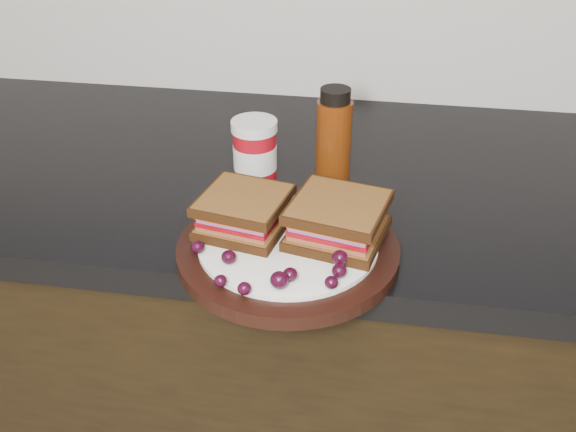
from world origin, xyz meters
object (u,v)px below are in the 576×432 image
Objects in this scene: plate at (288,250)px; condiment_jar at (255,152)px; sandwich_left at (244,212)px; oil_bottle at (334,136)px.

plate is 2.81× the size of condiment_jar.
plate is 0.07m from sandwich_left.
condiment_jar is 0.68× the size of oil_bottle.
oil_bottle is at bearing 74.69° from sandwich_left.
oil_bottle is (0.09, 0.19, 0.03)m from sandwich_left.
oil_bottle reaches higher than sandwich_left.
condiment_jar reaches higher than plate.
plate is 2.68× the size of sandwich_left.
plate is at bearing -7.08° from sandwich_left.
plate is 0.21m from condiment_jar.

